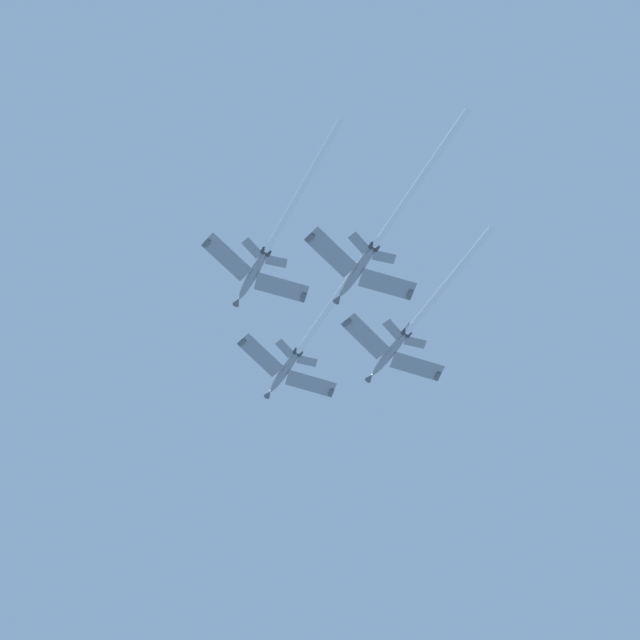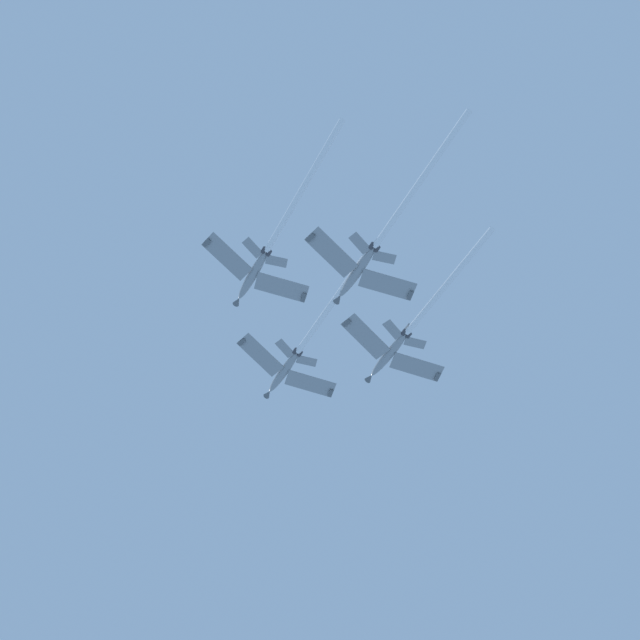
% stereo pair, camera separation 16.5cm
% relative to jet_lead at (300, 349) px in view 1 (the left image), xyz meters
% --- Properties ---
extents(jet_lead, '(34.25, 20.10, 17.70)m').
position_rel_jet_lead_xyz_m(jet_lead, '(0.00, 0.00, 0.00)').
color(jet_lead, gray).
extents(jet_left_wing, '(36.79, 20.11, 19.48)m').
position_rel_jet_lead_xyz_m(jet_left_wing, '(15.13, -13.17, -6.83)').
color(jet_left_wing, gray).
extents(jet_right_wing, '(34.98, 20.09, 17.88)m').
position_rel_jet_lead_xyz_m(jet_right_wing, '(12.81, 14.46, -5.41)').
color(jet_right_wing, gray).
extents(jet_slot, '(36.31, 20.11, 19.89)m').
position_rel_jet_lead_xyz_m(jet_slot, '(24.32, 1.63, -13.11)').
color(jet_slot, gray).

